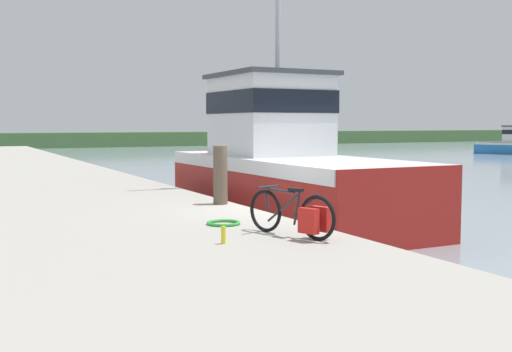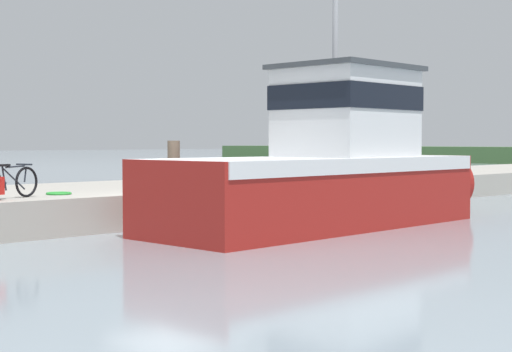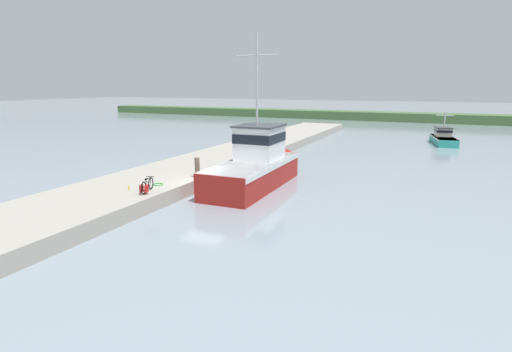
# 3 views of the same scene
# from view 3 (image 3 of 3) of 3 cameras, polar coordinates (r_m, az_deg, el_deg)

# --- Properties ---
(ground_plane) EXTENTS (320.00, 320.00, 0.00)m
(ground_plane) POSITION_cam_3_polar(r_m,az_deg,el_deg) (23.95, -7.22, -2.85)
(ground_plane) COLOR #84939E
(dock_pier) EXTENTS (6.03, 80.00, 0.83)m
(dock_pier) POSITION_cam_3_polar(r_m,az_deg,el_deg) (26.02, -14.44, -0.96)
(dock_pier) COLOR #A39E93
(dock_pier) RESTS_ON ground_plane
(fishing_boat_main) EXTENTS (3.34, 10.71, 9.67)m
(fishing_boat_main) POSITION_cam_3_polar(r_m,az_deg,el_deg) (25.94, 0.03, 1.77)
(fishing_boat_main) COLOR maroon
(fishing_boat_main) RESTS_ON ground_plane
(boat_orange_near) EXTENTS (3.06, 7.37, 3.61)m
(boat_orange_near) POSITION_cam_3_polar(r_m,az_deg,el_deg) (49.77, 25.16, 4.98)
(boat_orange_near) COLOR teal
(boat_orange_near) RESTS_ON ground_plane
(bicycle_touring) EXTENTS (0.76, 1.67, 0.75)m
(bicycle_touring) POSITION_cam_3_polar(r_m,az_deg,el_deg) (22.07, -15.41, -1.42)
(bicycle_touring) COLOR black
(bicycle_touring) RESTS_ON dock_pier
(mooring_post) EXTENTS (0.30, 0.30, 1.25)m
(mooring_post) POSITION_cam_3_polar(r_m,az_deg,el_deg) (25.03, -8.40, 1.22)
(mooring_post) COLOR brown
(mooring_post) RESTS_ON dock_pier
(hose_coil) EXTENTS (0.58, 0.58, 0.05)m
(hose_coil) POSITION_cam_3_polar(r_m,az_deg,el_deg) (23.71, -13.83, -1.15)
(hose_coil) COLOR green
(hose_coil) RESTS_ON dock_pier
(water_bottle_on_curb) EXTENTS (0.07, 0.07, 0.26)m
(water_bottle_on_curb) POSITION_cam_3_polar(r_m,az_deg,el_deg) (22.92, -17.72, -1.60)
(water_bottle_on_curb) COLOR yellow
(water_bottle_on_curb) RESTS_ON dock_pier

